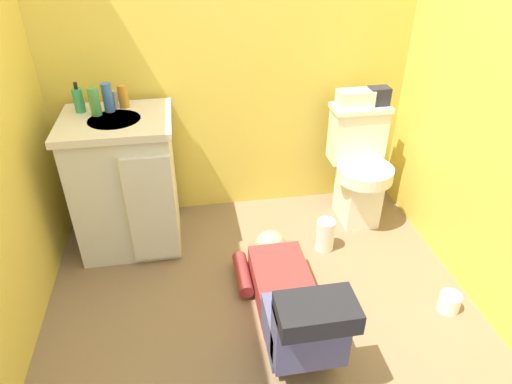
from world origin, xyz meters
TOP-DOWN VIEW (x-y plane):
  - ground_plane at (0.00, 0.00)m, footprint 2.73×3.17m
  - wall_back at (0.00, 1.12)m, footprint 2.39×0.08m
  - toilet at (0.76, 0.80)m, footprint 0.36×0.46m
  - vanity_cabinet at (-0.68, 0.77)m, footprint 0.60×0.53m
  - faucet at (-0.69, 0.91)m, footprint 0.02×0.02m
  - person_plumber at (0.11, -0.07)m, footprint 0.39×1.06m
  - tissue_box at (0.72, 0.89)m, footprint 0.22×0.11m
  - toiletry_bag at (0.87, 0.89)m, footprint 0.12×0.09m
  - soap_dispenser at (-0.88, 0.89)m, footprint 0.06×0.06m
  - bottle_green at (-0.78, 0.83)m, footprint 0.06×0.06m
  - bottle_blue at (-0.72, 0.87)m, footprint 0.05×0.05m
  - bottle_amber at (-0.64, 0.92)m, footprint 0.06×0.06m
  - paper_towel_roll at (0.46, 0.48)m, footprint 0.11×0.11m
  - toilet_paper_roll at (0.95, -0.11)m, footprint 0.11×0.11m

SIDE VIEW (x-z plane):
  - ground_plane at x=0.00m, z-range -0.04..0.00m
  - toilet_paper_roll at x=0.95m, z-range 0.00..0.10m
  - paper_towel_roll at x=0.46m, z-range 0.00..0.20m
  - person_plumber at x=0.11m, z-range -0.08..0.44m
  - toilet at x=0.76m, z-range -0.01..0.74m
  - vanity_cabinet at x=-0.68m, z-range 0.01..0.83m
  - tissue_box at x=0.72m, z-range 0.75..0.85m
  - toiletry_bag at x=0.87m, z-range 0.75..0.86m
  - faucet at x=-0.69m, z-range 0.82..0.92m
  - bottle_amber at x=-0.64m, z-range 0.82..0.95m
  - soap_dispenser at x=-0.88m, z-range 0.80..0.97m
  - bottle_green at x=-0.78m, z-range 0.82..0.97m
  - bottle_blue at x=-0.72m, z-range 0.82..0.98m
  - wall_back at x=0.00m, z-range 0.00..2.40m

